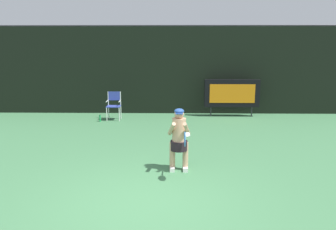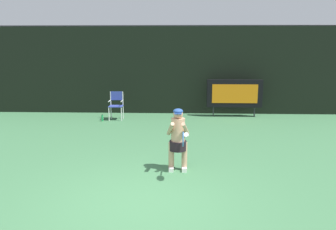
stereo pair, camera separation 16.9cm
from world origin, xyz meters
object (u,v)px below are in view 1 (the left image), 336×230
tennis_player (179,137)px  tennis_racket (185,139)px  water_bottle (100,118)px  scoreboard (232,93)px  umpire_chair (114,104)px

tennis_player → tennis_racket: size_ratio=2.40×
water_bottle → tennis_player: (2.92, -5.08, 0.66)m
water_bottle → tennis_racket: tennis_racket is taller
water_bottle → tennis_player: size_ratio=0.18×
scoreboard → water_bottle: bearing=-168.5°
scoreboard → tennis_racket: 7.12m
umpire_chair → tennis_player: tennis_player is taller
water_bottle → tennis_player: 5.90m
scoreboard → tennis_player: scoreboard is taller
tennis_racket → water_bottle: bearing=119.6°
scoreboard → tennis_player: (-2.20, -6.13, -0.17)m
scoreboard → tennis_player: size_ratio=1.52×
scoreboard → water_bottle: size_ratio=8.30×
scoreboard → tennis_player: bearing=-109.8°
water_bottle → scoreboard: bearing=11.5°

